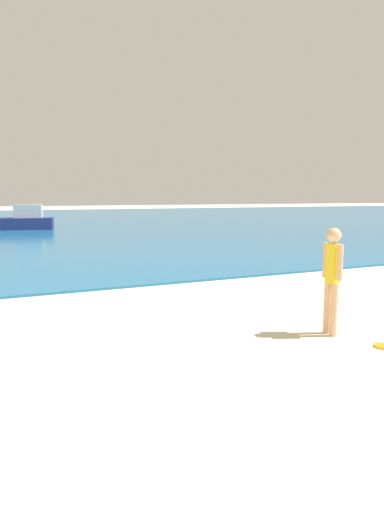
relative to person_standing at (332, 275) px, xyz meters
The scene contains 4 objects.
water 34.75m from the person_standing, 92.33° to the left, with size 160.00×60.00×0.06m, color #1E6B9E.
person_standing is the anchor object (origin of this frame).
frisbee 1.28m from the person_standing, 67.71° to the right, with size 0.26×0.26×0.03m, color orange.
boat_far 24.90m from the person_standing, 98.64° to the left, with size 4.84×2.34×1.58m.
Camera 1 is at (-3.31, 2.32, 2.21)m, focal length 30.37 mm.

